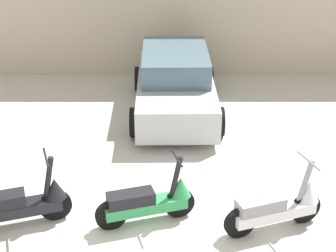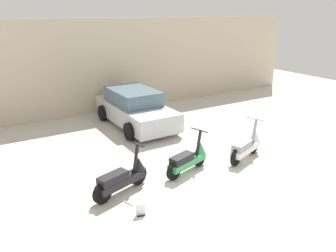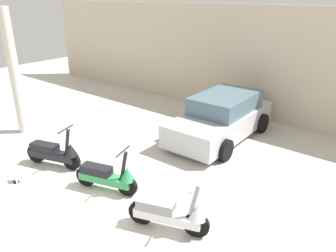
% 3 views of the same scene
% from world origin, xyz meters
% --- Properties ---
extents(ground_plane, '(28.00, 28.00, 0.00)m').
position_xyz_m(ground_plane, '(0.00, 0.00, 0.00)').
color(ground_plane, beige).
extents(wall_back, '(19.60, 0.12, 3.62)m').
position_xyz_m(wall_back, '(0.00, 7.25, 1.81)').
color(wall_back, beige).
rests_on(wall_back, ground_plane).
extents(scooter_front_left, '(1.47, 0.74, 1.06)m').
position_xyz_m(scooter_front_left, '(-1.73, 1.03, 0.38)').
color(scooter_front_left, black).
rests_on(scooter_front_left, ground_plane).
extents(scooter_front_right, '(1.44, 0.70, 1.03)m').
position_xyz_m(scooter_front_right, '(0.09, 1.11, 0.37)').
color(scooter_front_right, black).
rests_on(scooter_front_right, ground_plane).
extents(scooter_front_center, '(1.45, 0.75, 1.06)m').
position_xyz_m(scooter_front_center, '(1.90, 0.96, 0.37)').
color(scooter_front_center, black).
rests_on(scooter_front_center, ground_plane).
extents(car_rear_left, '(1.85, 3.75, 1.27)m').
position_xyz_m(car_rear_left, '(0.50, 5.09, 0.61)').
color(car_rear_left, '#B7B7BC').
rests_on(car_rear_left, ground_plane).
extents(placard_near_left_scooter, '(0.20, 0.16, 0.26)m').
position_xyz_m(placard_near_left_scooter, '(-1.80, 0.03, 0.11)').
color(placard_near_left_scooter, black).
rests_on(placard_near_left_scooter, ground_plane).
extents(support_column_side, '(0.29, 0.29, 3.62)m').
position_xyz_m(support_column_side, '(-4.38, 1.67, 1.81)').
color(support_column_side, beige).
rests_on(support_column_side, ground_plane).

